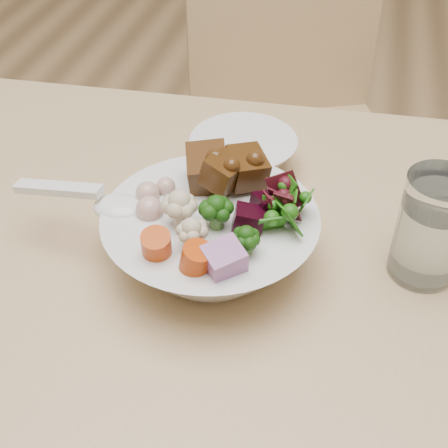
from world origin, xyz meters
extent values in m
cube|color=tan|center=(0.20, -0.04, 0.66)|extent=(1.48, 0.87, 0.04)
cylinder|color=tan|center=(-0.47, 0.28, 0.32)|extent=(0.05, 0.05, 0.65)
cube|color=tan|center=(-0.02, 0.55, 0.45)|extent=(0.54, 0.54, 0.04)
cube|color=tan|center=(-0.09, 0.73, 0.68)|extent=(0.40, 0.18, 0.46)
cylinder|color=tan|center=(-0.12, 0.32, 0.21)|extent=(0.03, 0.03, 0.43)
cylinder|color=tan|center=(0.21, 0.45, 0.21)|extent=(0.03, 0.03, 0.43)
cylinder|color=tan|center=(-0.25, 0.65, 0.21)|extent=(0.03, 0.03, 0.43)
cylinder|color=tan|center=(0.08, 0.78, 0.21)|extent=(0.03, 0.03, 0.43)
sphere|color=black|center=(-0.05, -0.05, 0.77)|extent=(0.04, 0.04, 0.04)
sphere|color=#B9AB8C|center=(-0.09, -0.06, 0.77)|extent=(0.05, 0.05, 0.05)
cube|color=black|center=(0.00, -0.02, 0.76)|extent=(0.04, 0.04, 0.03)
cube|color=#91578F|center=(-0.03, -0.11, 0.77)|extent=(0.05, 0.06, 0.04)
cylinder|color=#CB4305|center=(-0.10, -0.11, 0.77)|extent=(0.04, 0.04, 0.03)
sphere|color=tan|center=(-0.13, -0.04, 0.76)|extent=(0.03, 0.03, 0.03)
ellipsoid|color=silver|center=(-0.17, -0.04, 0.75)|extent=(0.06, 0.05, 0.02)
cube|color=silver|center=(-0.25, -0.03, 0.76)|extent=(0.12, 0.03, 0.03)
cylinder|color=white|center=(0.18, 0.01, 0.75)|extent=(0.08, 0.08, 0.13)
cylinder|color=silver|center=(0.18, 0.01, 0.73)|extent=(0.07, 0.07, 0.09)
camera|label=1|loc=(0.07, -0.56, 1.20)|focal=50.00mm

